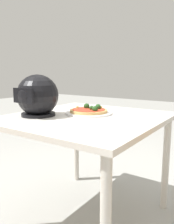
{
  "coord_description": "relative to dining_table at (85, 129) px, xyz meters",
  "views": [
    {
      "loc": [
        -0.87,
        1.23,
        1.02
      ],
      "look_at": [
        0.02,
        -0.04,
        0.76
      ],
      "focal_mm": 37.43,
      "sensor_mm": 36.0,
      "label": 1
    }
  ],
  "objects": [
    {
      "name": "ground_plane",
      "position": [
        0.0,
        0.0,
        -0.65
      ],
      "size": [
        14.0,
        14.0,
        0.0
      ],
      "primitive_type": "plane",
      "color": "#9E9E99"
    },
    {
      "name": "pizza_plate",
      "position": [
        0.03,
        -0.08,
        0.09
      ],
      "size": [
        0.32,
        0.32,
        0.01
      ],
      "primitive_type": "cylinder",
      "color": "white",
      "rests_on": "dining_table"
    },
    {
      "name": "motorcycle_helmet",
      "position": [
        0.27,
        0.17,
        0.22
      ],
      "size": [
        0.27,
        0.27,
        0.27
      ],
      "color": "black",
      "rests_on": "dining_table"
    },
    {
      "name": "pizza",
      "position": [
        0.03,
        -0.09,
        0.11
      ],
      "size": [
        0.26,
        0.26,
        0.05
      ],
      "color": "tan",
      "rests_on": "pizza_plate"
    },
    {
      "name": "dining_table",
      "position": [
        0.0,
        0.0,
        0.0
      ],
      "size": [
        0.95,
        1.0,
        0.74
      ],
      "color": "beige",
      "rests_on": "ground"
    }
  ]
}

